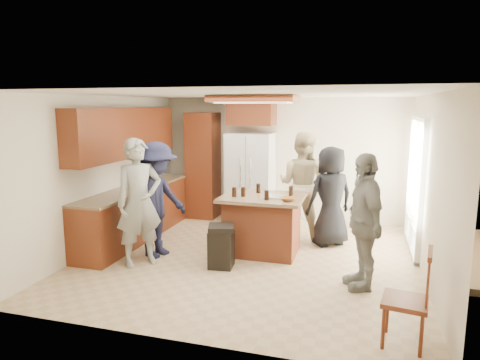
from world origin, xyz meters
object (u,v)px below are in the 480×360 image
(person_behind_right, at_px, (331,196))
(person_counter, at_px, (156,200))
(spindle_chair, at_px, (407,302))
(person_front_left, at_px, (139,203))
(refrigerator, at_px, (250,178))
(person_side_right, at_px, (364,221))
(kitchen_island, at_px, (262,224))
(person_behind_left, at_px, (302,185))
(trash_bin, at_px, (221,246))

(person_behind_right, distance_m, person_counter, 2.87)
(person_behind_right, xyz_separation_m, spindle_chair, (0.97, -2.95, -0.39))
(spindle_chair, bearing_deg, person_front_left, 160.89)
(refrigerator, height_order, spindle_chair, refrigerator)
(person_front_left, height_order, person_behind_right, person_front_left)
(person_side_right, xyz_separation_m, person_counter, (-3.09, 0.32, 0.02))
(kitchen_island, bearing_deg, person_behind_left, 66.55)
(person_behind_right, xyz_separation_m, kitchen_island, (-1.00, -0.71, -0.36))
(person_side_right, relative_size, trash_bin, 2.80)
(person_counter, distance_m, trash_bin, 1.27)
(trash_bin, height_order, spindle_chair, spindle_chair)
(person_behind_left, relative_size, person_side_right, 1.07)
(kitchen_island, relative_size, spindle_chair, 1.29)
(person_behind_left, height_order, spindle_chair, person_behind_left)
(person_behind_right, bearing_deg, person_behind_left, -72.62)
(person_front_left, distance_m, person_side_right, 3.16)
(trash_bin, bearing_deg, person_counter, 171.00)
(refrigerator, distance_m, spindle_chair, 4.87)
(kitchen_island, distance_m, trash_bin, 0.91)
(person_behind_left, relative_size, trash_bin, 2.99)
(person_behind_left, relative_size, person_counter, 1.05)
(person_front_left, height_order, spindle_chair, person_front_left)
(person_behind_right, relative_size, person_side_right, 0.95)
(refrigerator, xyz_separation_m, spindle_chair, (2.66, -4.05, -0.45))
(person_behind_right, distance_m, kitchen_island, 1.28)
(person_side_right, relative_size, kitchen_island, 1.38)
(person_side_right, distance_m, spindle_chair, 1.45)
(person_behind_left, xyz_separation_m, person_behind_right, (0.53, -0.38, -0.10))
(person_side_right, distance_m, kitchen_island, 1.85)
(person_front_left, height_order, kitchen_island, person_front_left)
(person_counter, bearing_deg, person_front_left, -170.94)
(person_front_left, relative_size, kitchen_island, 1.47)
(person_behind_right, height_order, kitchen_island, person_behind_right)
(refrigerator, bearing_deg, person_behind_left, -32.13)
(person_side_right, distance_m, trash_bin, 2.06)
(person_counter, xyz_separation_m, trash_bin, (1.12, -0.18, -0.58))
(kitchen_island, height_order, trash_bin, kitchen_island)
(refrigerator, xyz_separation_m, kitchen_island, (0.68, -1.81, -0.43))
(person_behind_right, xyz_separation_m, person_counter, (-2.55, -1.32, 0.06))
(trash_bin, relative_size, spindle_chair, 0.63)
(person_counter, relative_size, kitchen_island, 1.40)
(refrigerator, distance_m, kitchen_island, 1.98)
(person_behind_right, height_order, refrigerator, refrigerator)
(person_behind_left, bearing_deg, trash_bin, 78.70)
(trash_bin, distance_m, spindle_chair, 2.82)
(person_behind_left, xyz_separation_m, trash_bin, (-0.90, -1.87, -0.62))
(refrigerator, height_order, kitchen_island, refrigerator)
(person_counter, distance_m, refrigerator, 2.57)
(refrigerator, bearing_deg, trash_bin, -84.54)
(person_front_left, xyz_separation_m, spindle_chair, (3.59, -1.24, -0.49))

